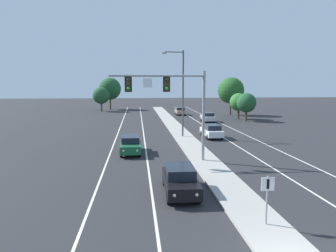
{
  "coord_description": "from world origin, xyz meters",
  "views": [
    {
      "loc": [
        -5.49,
        -9.1,
        6.32
      ],
      "look_at": [
        -3.2,
        13.41,
        3.2
      ],
      "focal_mm": 32.68,
      "sensor_mm": 36.0,
      "label": 1
    }
  ],
  "objects_px": {
    "car_receding_tan": "(180,111)",
    "tree_far_right_b": "(246,103)",
    "overhead_signal_mast": "(174,96)",
    "tree_far_left_a": "(110,89)",
    "median_sign_post": "(267,193)",
    "tree_far_right_a": "(239,102)",
    "car_oncoming_green": "(131,144)",
    "tree_far_right_c": "(231,90)",
    "street_lamp_median": "(181,88)",
    "car_oncoming_black": "(180,180)",
    "tree_far_left_b": "(101,96)",
    "car_receding_silver": "(208,117)",
    "car_receding_white": "(212,131)"
  },
  "relations": [
    {
      "from": "car_receding_tan",
      "to": "tree_far_right_b",
      "type": "distance_m",
      "value": 15.44
    },
    {
      "from": "overhead_signal_mast",
      "to": "tree_far_left_a",
      "type": "xyz_separation_m",
      "value": [
        -9.51,
        53.24,
        -0.21
      ]
    },
    {
      "from": "median_sign_post",
      "to": "tree_far_right_a",
      "type": "xyz_separation_m",
      "value": [
        12.66,
        41.23,
        1.47
      ]
    },
    {
      "from": "car_oncoming_green",
      "to": "tree_far_right_c",
      "type": "bearing_deg",
      "value": 59.23
    },
    {
      "from": "overhead_signal_mast",
      "to": "tree_far_left_a",
      "type": "bearing_deg",
      "value": 100.13
    },
    {
      "from": "median_sign_post",
      "to": "tree_far_left_a",
      "type": "height_order",
      "value": "tree_far_left_a"
    },
    {
      "from": "tree_far_right_b",
      "to": "street_lamp_median",
      "type": "bearing_deg",
      "value": -132.1
    },
    {
      "from": "overhead_signal_mast",
      "to": "car_oncoming_black",
      "type": "relative_size",
      "value": 1.68
    },
    {
      "from": "street_lamp_median",
      "to": "car_oncoming_green",
      "type": "bearing_deg",
      "value": -126.46
    },
    {
      "from": "overhead_signal_mast",
      "to": "tree_far_right_a",
      "type": "relative_size",
      "value": 1.61
    },
    {
      "from": "street_lamp_median",
      "to": "tree_far_left_b",
      "type": "height_order",
      "value": "street_lamp_median"
    },
    {
      "from": "car_oncoming_green",
      "to": "car_receding_silver",
      "type": "distance_m",
      "value": 25.61
    },
    {
      "from": "tree_far_right_a",
      "to": "car_oncoming_green",
      "type": "bearing_deg",
      "value": -126.2
    },
    {
      "from": "car_oncoming_green",
      "to": "tree_far_left_b",
      "type": "bearing_deg",
      "value": 99.74
    },
    {
      "from": "car_receding_white",
      "to": "tree_far_right_a",
      "type": "bearing_deg",
      "value": 62.8
    },
    {
      "from": "tree_far_left_a",
      "to": "street_lamp_median",
      "type": "bearing_deg",
      "value": -74.23
    },
    {
      "from": "tree_far_right_a",
      "to": "car_receding_white",
      "type": "bearing_deg",
      "value": -117.2
    },
    {
      "from": "car_receding_silver",
      "to": "tree_far_right_b",
      "type": "relative_size",
      "value": 0.94
    },
    {
      "from": "overhead_signal_mast",
      "to": "car_receding_white",
      "type": "xyz_separation_m",
      "value": [
        5.85,
        11.0,
        -4.52
      ]
    },
    {
      "from": "median_sign_post",
      "to": "tree_far_right_a",
      "type": "height_order",
      "value": "tree_far_right_a"
    },
    {
      "from": "car_receding_silver",
      "to": "tree_far_left_a",
      "type": "distance_m",
      "value": 33.08
    },
    {
      "from": "car_oncoming_black",
      "to": "street_lamp_median",
      "type": "bearing_deg",
      "value": 81.69
    },
    {
      "from": "tree_far_left_a",
      "to": "tree_far_left_b",
      "type": "distance_m",
      "value": 5.73
    },
    {
      "from": "car_oncoming_black",
      "to": "car_receding_silver",
      "type": "relative_size",
      "value": 1.0
    },
    {
      "from": "car_receding_tan",
      "to": "tree_far_left_b",
      "type": "bearing_deg",
      "value": 150.1
    },
    {
      "from": "car_oncoming_green",
      "to": "tree_far_left_a",
      "type": "distance_m",
      "value": 50.05
    },
    {
      "from": "car_oncoming_green",
      "to": "tree_far_left_a",
      "type": "height_order",
      "value": "tree_far_left_a"
    },
    {
      "from": "street_lamp_median",
      "to": "car_receding_tan",
      "type": "distance_m",
      "value": 27.3
    },
    {
      "from": "car_oncoming_green",
      "to": "car_receding_white",
      "type": "distance_m",
      "value": 11.85
    },
    {
      "from": "street_lamp_median",
      "to": "car_receding_tan",
      "type": "relative_size",
      "value": 2.22
    },
    {
      "from": "tree_far_right_b",
      "to": "car_receding_tan",
      "type": "bearing_deg",
      "value": 129.49
    },
    {
      "from": "overhead_signal_mast",
      "to": "median_sign_post",
      "type": "distance_m",
      "value": 12.56
    },
    {
      "from": "street_lamp_median",
      "to": "tree_far_left_a",
      "type": "distance_m",
      "value": 43.33
    },
    {
      "from": "car_oncoming_black",
      "to": "tree_far_right_c",
      "type": "bearing_deg",
      "value": 69.27
    },
    {
      "from": "tree_far_right_b",
      "to": "tree_far_left_b",
      "type": "height_order",
      "value": "tree_far_left_b"
    },
    {
      "from": "car_receding_silver",
      "to": "tree_far_right_c",
      "type": "xyz_separation_m",
      "value": [
        7.13,
        10.49,
        4.19
      ]
    },
    {
      "from": "car_receding_silver",
      "to": "car_receding_tan",
      "type": "height_order",
      "value": "same"
    },
    {
      "from": "car_oncoming_green",
      "to": "tree_far_right_a",
      "type": "height_order",
      "value": "tree_far_right_a"
    },
    {
      "from": "street_lamp_median",
      "to": "tree_far_left_a",
      "type": "xyz_separation_m",
      "value": [
        -11.77,
        41.69,
        -0.66
      ]
    },
    {
      "from": "car_receding_tan",
      "to": "median_sign_post",
      "type": "bearing_deg",
      "value": -93.68
    },
    {
      "from": "median_sign_post",
      "to": "car_oncoming_green",
      "type": "bearing_deg",
      "value": 112.09
    },
    {
      "from": "median_sign_post",
      "to": "tree_far_right_b",
      "type": "bearing_deg",
      "value": 71.25
    },
    {
      "from": "overhead_signal_mast",
      "to": "tree_far_right_b",
      "type": "relative_size",
      "value": 1.57
    },
    {
      "from": "median_sign_post",
      "to": "street_lamp_median",
      "type": "height_order",
      "value": "street_lamp_median"
    },
    {
      "from": "street_lamp_median",
      "to": "tree_far_left_b",
      "type": "bearing_deg",
      "value": 110.16
    },
    {
      "from": "overhead_signal_mast",
      "to": "tree_far_right_b",
      "type": "distance_m",
      "value": 30.73
    },
    {
      "from": "car_oncoming_black",
      "to": "car_receding_tan",
      "type": "xyz_separation_m",
      "value": [
        6.39,
        45.17,
        0.0
      ]
    },
    {
      "from": "tree_far_right_c",
      "to": "tree_far_left_a",
      "type": "bearing_deg",
      "value": 146.97
    },
    {
      "from": "overhead_signal_mast",
      "to": "car_receding_silver",
      "type": "relative_size",
      "value": 1.68
    },
    {
      "from": "car_oncoming_green",
      "to": "tree_far_left_b",
      "type": "relative_size",
      "value": 0.8
    }
  ]
}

